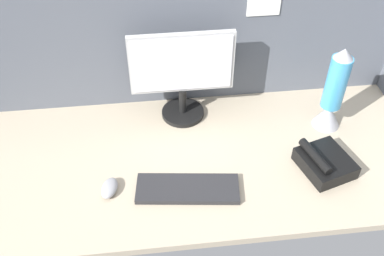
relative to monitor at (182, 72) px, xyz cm
name	(u,v)px	position (x,y,z in cm)	size (l,w,h in cm)	color
ground_plane	(206,156)	(6.49, -25.12, -23.09)	(180.00, 80.00, 3.00)	tan
cubicle_wall_back	(195,32)	(6.54, 12.38, 10.32)	(180.00, 5.50, 63.76)	#565B66
monitor	(182,72)	(0.00, 0.00, 0.00)	(41.69, 18.00, 38.98)	black
keyboard	(188,189)	(-2.51, -42.64, -20.59)	(37.00, 13.00, 2.00)	#262628
mouse	(109,188)	(-30.44, -39.65, -19.89)	(5.60, 9.60, 3.40)	#99999E
lava_lamp	(333,95)	(58.78, -13.78, -6.03)	(11.33, 11.33, 37.10)	#A5A5AD
desk_phone	(324,162)	(49.59, -37.79, -18.40)	(21.81, 23.14, 8.80)	black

